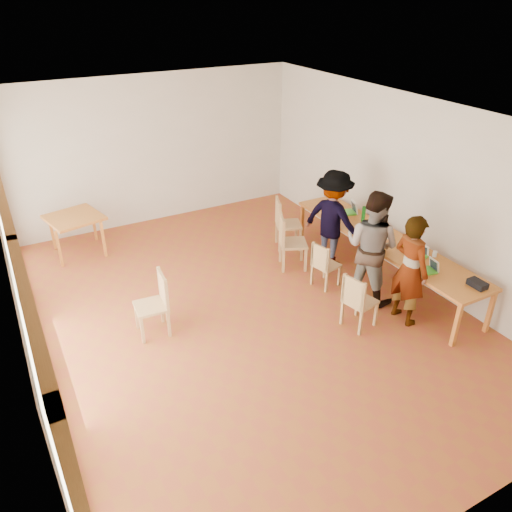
% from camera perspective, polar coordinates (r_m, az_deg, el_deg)
% --- Properties ---
extents(ground, '(8.00, 8.00, 0.00)m').
position_cam_1_polar(ground, '(7.83, -1.15, -6.26)').
color(ground, '#9D4526').
rests_on(ground, ground).
extents(wall_back, '(6.00, 0.10, 3.00)m').
position_cam_1_polar(wall_back, '(10.57, -11.52, 11.76)').
color(wall_back, beige).
rests_on(wall_back, ground).
extents(wall_front, '(6.00, 0.10, 3.00)m').
position_cam_1_polar(wall_front, '(4.52, 23.80, -15.83)').
color(wall_front, beige).
rests_on(wall_front, ground).
extents(wall_right, '(0.10, 8.00, 3.00)m').
position_cam_1_polar(wall_right, '(8.75, 16.61, 7.55)').
color(wall_right, beige).
rests_on(wall_right, ground).
extents(window_wall, '(0.10, 8.00, 3.00)m').
position_cam_1_polar(window_wall, '(6.44, -25.35, -1.96)').
color(window_wall, white).
rests_on(window_wall, ground).
extents(ceiling, '(6.00, 8.00, 0.04)m').
position_cam_1_polar(ceiling, '(6.58, -1.41, 15.82)').
color(ceiling, white).
rests_on(ceiling, wall_back).
extents(communal_table, '(0.80, 4.00, 0.75)m').
position_cam_1_polar(communal_table, '(8.61, 14.38, 1.68)').
color(communal_table, '#C8702C').
rests_on(communal_table, ground).
extents(side_table, '(0.90, 0.90, 0.75)m').
position_cam_1_polar(side_table, '(9.75, -20.04, 3.86)').
color(side_table, '#C8702C').
rests_on(side_table, ground).
extents(chair_near, '(0.48, 0.48, 0.46)m').
position_cam_1_polar(chair_near, '(7.33, 11.46, -4.59)').
color(chair_near, tan).
rests_on(chair_near, ground).
extents(chair_mid, '(0.45, 0.45, 0.43)m').
position_cam_1_polar(chair_mid, '(8.24, 7.70, -0.56)').
color(chair_mid, tan).
rests_on(chair_mid, ground).
extents(chair_far, '(0.60, 0.60, 0.52)m').
position_cam_1_polar(chair_far, '(8.72, 3.62, 2.21)').
color(chair_far, tan).
rests_on(chair_far, ground).
extents(chair_empty, '(0.59, 0.59, 0.52)m').
position_cam_1_polar(chair_empty, '(9.42, 3.14, 4.31)').
color(chair_empty, tan).
rests_on(chair_empty, ground).
extents(chair_spare, '(0.48, 0.48, 0.51)m').
position_cam_1_polar(chair_spare, '(7.22, -11.23, -4.65)').
color(chair_spare, tan).
rests_on(chair_spare, ground).
extents(person_near, '(0.42, 0.63, 1.71)m').
position_cam_1_polar(person_near, '(7.53, 17.18, -1.53)').
color(person_near, gray).
rests_on(person_near, ground).
extents(person_mid, '(0.97, 1.08, 1.83)m').
position_cam_1_polar(person_mid, '(7.90, 13.07, 1.05)').
color(person_mid, gray).
rests_on(person_mid, ground).
extents(person_far, '(1.00, 1.29, 1.76)m').
position_cam_1_polar(person_far, '(8.80, 8.79, 4.18)').
color(person_far, gray).
rests_on(person_far, ground).
extents(laptop_near, '(0.23, 0.25, 0.19)m').
position_cam_1_polar(laptop_near, '(7.80, 19.41, -1.26)').
color(laptop_near, green).
rests_on(laptop_near, communal_table).
extents(laptop_mid, '(0.25, 0.26, 0.18)m').
position_cam_1_polar(laptop_mid, '(8.18, 18.34, 0.35)').
color(laptop_mid, green).
rests_on(laptop_mid, communal_table).
extents(laptop_far, '(0.29, 0.31, 0.22)m').
position_cam_1_polar(laptop_far, '(9.42, 10.88, 5.23)').
color(laptop_far, green).
rests_on(laptop_far, communal_table).
extents(yellow_mug, '(0.13, 0.13, 0.09)m').
position_cam_1_polar(yellow_mug, '(8.26, 16.61, 0.86)').
color(yellow_mug, '#EAB20E').
rests_on(yellow_mug, communal_table).
extents(green_bottle, '(0.07, 0.07, 0.28)m').
position_cam_1_polar(green_bottle, '(9.07, 12.19, 4.70)').
color(green_bottle, '#167C20').
rests_on(green_bottle, communal_table).
extents(clear_glass, '(0.07, 0.07, 0.09)m').
position_cam_1_polar(clear_glass, '(8.23, 19.75, 0.24)').
color(clear_glass, silver).
rests_on(clear_glass, communal_table).
extents(condiment_cup, '(0.08, 0.08, 0.06)m').
position_cam_1_polar(condiment_cup, '(8.59, 15.02, 2.11)').
color(condiment_cup, white).
rests_on(condiment_cup, communal_table).
extents(pink_phone, '(0.05, 0.10, 0.01)m').
position_cam_1_polar(pink_phone, '(9.12, 10.19, 4.12)').
color(pink_phone, '#F84175').
rests_on(pink_phone, communal_table).
extents(black_pouch, '(0.16, 0.26, 0.09)m').
position_cam_1_polar(black_pouch, '(7.64, 23.99, -2.93)').
color(black_pouch, black).
rests_on(black_pouch, communal_table).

